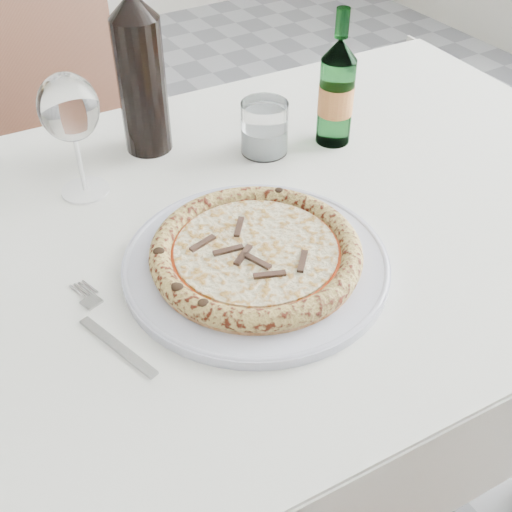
{
  "coord_description": "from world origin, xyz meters",
  "views": [
    {
      "loc": [
        -0.21,
        -0.41,
        1.31
      ],
      "look_at": [
        0.12,
        0.13,
        0.78
      ],
      "focal_mm": 45.0,
      "sensor_mm": 36.0,
      "label": 1
    }
  ],
  "objects_px": {
    "chair_far": "(81,140)",
    "wine_bottle": "(141,72)",
    "tumbler": "(264,131)",
    "dining_table": "(222,276)",
    "beer_bottle": "(336,92)",
    "plate": "(256,263)",
    "pizza": "(256,252)",
    "wine_glass": "(69,110)"
  },
  "relations": [
    {
      "from": "chair_far",
      "to": "wine_glass",
      "type": "height_order",
      "value": "wine_glass"
    },
    {
      "from": "dining_table",
      "to": "plate",
      "type": "bearing_deg",
      "value": -90.0
    },
    {
      "from": "wine_bottle",
      "to": "tumbler",
      "type": "bearing_deg",
      "value": -34.85
    },
    {
      "from": "chair_far",
      "to": "wine_glass",
      "type": "xyz_separation_m",
      "value": [
        -0.15,
        -0.54,
        0.36
      ]
    },
    {
      "from": "beer_bottle",
      "to": "wine_bottle",
      "type": "distance_m",
      "value": 0.31
    },
    {
      "from": "pizza",
      "to": "beer_bottle",
      "type": "relative_size",
      "value": 1.23
    },
    {
      "from": "pizza",
      "to": "beer_bottle",
      "type": "xyz_separation_m",
      "value": [
        0.28,
        0.21,
        0.06
      ]
    },
    {
      "from": "plate",
      "to": "tumbler",
      "type": "distance_m",
      "value": 0.29
    },
    {
      "from": "chair_far",
      "to": "tumbler",
      "type": "bearing_deg",
      "value": -75.72
    },
    {
      "from": "dining_table",
      "to": "wine_bottle",
      "type": "xyz_separation_m",
      "value": [
        0.01,
        0.25,
        0.22
      ]
    },
    {
      "from": "pizza",
      "to": "wine_bottle",
      "type": "height_order",
      "value": "wine_bottle"
    },
    {
      "from": "dining_table",
      "to": "wine_bottle",
      "type": "height_order",
      "value": "wine_bottle"
    },
    {
      "from": "pizza",
      "to": "wine_bottle",
      "type": "relative_size",
      "value": 0.89
    },
    {
      "from": "plate",
      "to": "beer_bottle",
      "type": "height_order",
      "value": "beer_bottle"
    },
    {
      "from": "pizza",
      "to": "beer_bottle",
      "type": "bearing_deg",
      "value": 37.08
    },
    {
      "from": "wine_glass",
      "to": "chair_far",
      "type": "bearing_deg",
      "value": 75.09
    },
    {
      "from": "dining_table",
      "to": "chair_far",
      "type": "height_order",
      "value": "chair_far"
    },
    {
      "from": "plate",
      "to": "wine_glass",
      "type": "distance_m",
      "value": 0.34
    },
    {
      "from": "wine_glass",
      "to": "wine_bottle",
      "type": "xyz_separation_m",
      "value": [
        0.14,
        0.07,
        -0.0
      ]
    },
    {
      "from": "dining_table",
      "to": "beer_bottle",
      "type": "bearing_deg",
      "value": 21.8
    },
    {
      "from": "chair_far",
      "to": "plate",
      "type": "relative_size",
      "value": 2.68
    },
    {
      "from": "plate",
      "to": "beer_bottle",
      "type": "bearing_deg",
      "value": 37.08
    },
    {
      "from": "plate",
      "to": "wine_glass",
      "type": "relative_size",
      "value": 1.83
    },
    {
      "from": "chair_far",
      "to": "plate",
      "type": "bearing_deg",
      "value": -91.02
    },
    {
      "from": "pizza",
      "to": "beer_bottle",
      "type": "distance_m",
      "value": 0.36
    },
    {
      "from": "wine_glass",
      "to": "wine_bottle",
      "type": "relative_size",
      "value": 0.61
    },
    {
      "from": "plate",
      "to": "wine_glass",
      "type": "height_order",
      "value": "wine_glass"
    },
    {
      "from": "wine_bottle",
      "to": "plate",
      "type": "bearing_deg",
      "value": -91.06
    },
    {
      "from": "plate",
      "to": "pizza",
      "type": "xyz_separation_m",
      "value": [
        -0.0,
        -0.0,
        0.02
      ]
    },
    {
      "from": "dining_table",
      "to": "beer_bottle",
      "type": "distance_m",
      "value": 0.35
    },
    {
      "from": "dining_table",
      "to": "pizza",
      "type": "bearing_deg",
      "value": -90.0
    },
    {
      "from": "dining_table",
      "to": "chair_far",
      "type": "relative_size",
      "value": 1.53
    },
    {
      "from": "pizza",
      "to": "tumbler",
      "type": "bearing_deg",
      "value": 56.03
    },
    {
      "from": "chair_far",
      "to": "tumbler",
      "type": "xyz_separation_m",
      "value": [
        0.15,
        -0.59,
        0.26
      ]
    },
    {
      "from": "pizza",
      "to": "wine_glass",
      "type": "xyz_separation_m",
      "value": [
        -0.13,
        0.28,
        0.11
      ]
    },
    {
      "from": "plate",
      "to": "beer_bottle",
      "type": "distance_m",
      "value": 0.36
    },
    {
      "from": "chair_far",
      "to": "wine_bottle",
      "type": "distance_m",
      "value": 0.59
    },
    {
      "from": "tumbler",
      "to": "dining_table",
      "type": "bearing_deg",
      "value": -138.84
    },
    {
      "from": "chair_far",
      "to": "beer_bottle",
      "type": "xyz_separation_m",
      "value": [
        0.27,
        -0.62,
        0.31
      ]
    },
    {
      "from": "chair_far",
      "to": "dining_table",
      "type": "bearing_deg",
      "value": -91.16
    },
    {
      "from": "tumbler",
      "to": "plate",
      "type": "bearing_deg",
      "value": -123.97
    },
    {
      "from": "dining_table",
      "to": "wine_glass",
      "type": "distance_m",
      "value": 0.32
    }
  ]
}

